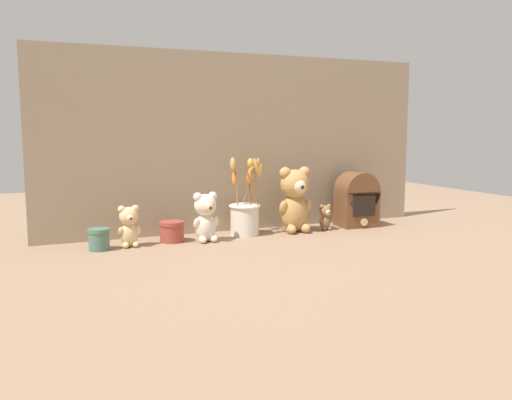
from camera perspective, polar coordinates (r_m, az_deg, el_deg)
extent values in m
plane|color=#8E7056|center=(2.18, 0.21, -3.84)|extent=(4.00, 4.00, 0.00)
cube|color=gray|center=(2.29, -1.46, 6.01)|extent=(1.70, 0.02, 0.74)
ellipsoid|color=tan|center=(2.27, 4.07, -1.39)|extent=(0.12, 0.10, 0.16)
sphere|color=tan|center=(2.25, 4.10, 1.69)|extent=(0.12, 0.12, 0.12)
sphere|color=#D1B289|center=(2.21, 4.61, 1.39)|extent=(0.06, 0.06, 0.06)
sphere|color=black|center=(2.19, 4.89, 1.36)|extent=(0.02, 0.02, 0.02)
sphere|color=tan|center=(2.27, 5.11, 2.92)|extent=(0.05, 0.05, 0.05)
sphere|color=tan|center=(2.23, 3.10, 2.86)|extent=(0.05, 0.05, 0.05)
ellipsoid|color=tan|center=(2.28, 5.43, -0.66)|extent=(0.04, 0.05, 0.07)
ellipsoid|color=tan|center=(2.23, 2.91, -0.81)|extent=(0.04, 0.05, 0.07)
ellipsoid|color=tan|center=(2.26, 5.17, -2.96)|extent=(0.04, 0.06, 0.04)
ellipsoid|color=tan|center=(2.23, 3.70, -3.07)|extent=(0.04, 0.06, 0.04)
ellipsoid|color=beige|center=(2.08, -5.33, -2.88)|extent=(0.09, 0.07, 0.11)
sphere|color=beige|center=(2.07, -5.36, -0.54)|extent=(0.08, 0.08, 0.08)
sphere|color=#D1B289|center=(2.04, -5.02, -0.79)|extent=(0.04, 0.04, 0.04)
sphere|color=black|center=(2.02, -4.83, -0.83)|extent=(0.01, 0.01, 0.01)
sphere|color=beige|center=(2.07, -4.59, 0.42)|extent=(0.03, 0.03, 0.03)
sphere|color=beige|center=(2.05, -6.16, 0.32)|extent=(0.03, 0.03, 0.03)
ellipsoid|color=beige|center=(2.09, -4.29, -2.30)|extent=(0.03, 0.04, 0.05)
ellipsoid|color=beige|center=(2.06, -6.26, -2.47)|extent=(0.03, 0.04, 0.05)
ellipsoid|color=beige|center=(2.07, -4.49, -4.07)|extent=(0.03, 0.05, 0.03)
ellipsoid|color=beige|center=(2.06, -5.64, -4.18)|extent=(0.03, 0.05, 0.03)
ellipsoid|color=#DBBC84|center=(2.04, -13.20, -3.59)|extent=(0.07, 0.06, 0.09)
sphere|color=#DBBC84|center=(2.02, -13.26, -1.67)|extent=(0.07, 0.07, 0.07)
sphere|color=#D1B289|center=(2.00, -13.11, -1.89)|extent=(0.03, 0.03, 0.03)
sphere|color=black|center=(1.99, -13.03, -1.93)|extent=(0.01, 0.01, 0.01)
sphere|color=#DBBC84|center=(2.03, -12.60, -0.88)|extent=(0.03, 0.03, 0.03)
sphere|color=#DBBC84|center=(2.02, -13.97, -0.96)|extent=(0.03, 0.03, 0.03)
ellipsoid|color=#DBBC84|center=(2.04, -12.33, -3.12)|extent=(0.02, 0.03, 0.04)
ellipsoid|color=#DBBC84|center=(2.02, -14.05, -3.24)|extent=(0.02, 0.03, 0.04)
ellipsoid|color=#DBBC84|center=(2.03, -12.57, -4.58)|extent=(0.02, 0.04, 0.02)
ellipsoid|color=#DBBC84|center=(2.02, -13.56, -4.65)|extent=(0.02, 0.04, 0.02)
ellipsoid|color=olive|center=(2.33, 7.28, -2.37)|extent=(0.05, 0.04, 0.06)
sphere|color=olive|center=(2.32, 7.30, -1.15)|extent=(0.05, 0.05, 0.05)
sphere|color=beige|center=(2.31, 7.55, -1.29)|extent=(0.02, 0.02, 0.02)
sphere|color=black|center=(2.30, 7.69, -1.31)|extent=(0.01, 0.01, 0.01)
sphere|color=olive|center=(2.33, 7.68, -0.65)|extent=(0.02, 0.02, 0.02)
sphere|color=olive|center=(2.31, 6.94, -0.71)|extent=(0.02, 0.02, 0.02)
ellipsoid|color=olive|center=(2.34, 7.80, -2.07)|extent=(0.01, 0.02, 0.03)
ellipsoid|color=olive|center=(2.31, 6.87, -2.15)|extent=(0.01, 0.02, 0.03)
ellipsoid|color=olive|center=(2.33, 7.73, -2.98)|extent=(0.02, 0.03, 0.02)
ellipsoid|color=olive|center=(2.32, 7.19, -3.03)|extent=(0.02, 0.03, 0.02)
cylinder|color=silver|center=(2.20, -1.19, -2.09)|extent=(0.12, 0.12, 0.13)
torus|color=silver|center=(2.19, -1.20, -0.64)|extent=(0.13, 0.13, 0.01)
cylinder|color=olive|center=(2.18, -0.18, 1.71)|extent=(0.02, 0.03, 0.17)
ellipsoid|color=tan|center=(2.17, 0.24, 3.91)|extent=(0.03, 0.03, 0.04)
cylinder|color=olive|center=(2.22, -0.85, 1.03)|extent=(0.03, 0.03, 0.11)
ellipsoid|color=#C65B28|center=(2.23, -0.69, 2.44)|extent=(0.04, 0.04, 0.06)
cylinder|color=olive|center=(2.18, -2.04, 0.89)|extent=(0.01, 0.02, 0.11)
ellipsoid|color=orange|center=(2.17, -2.29, 2.27)|extent=(0.03, 0.03, 0.06)
cylinder|color=olive|center=(2.21, -0.21, 1.35)|extent=(0.02, 0.06, 0.13)
ellipsoid|color=gold|center=(2.22, 0.32, 3.09)|extent=(0.04, 0.05, 0.07)
cylinder|color=olive|center=(2.23, -0.75, 1.39)|extent=(0.05, 0.04, 0.13)
ellipsoid|color=tan|center=(2.25, -0.51, 3.13)|extent=(0.04, 0.04, 0.05)
cylinder|color=olive|center=(2.14, -0.43, 1.53)|extent=(0.06, 0.02, 0.16)
ellipsoid|color=gold|center=(2.10, 0.03, 3.67)|extent=(0.04, 0.02, 0.06)
cylinder|color=olive|center=(2.16, -0.75, 0.93)|extent=(0.02, 0.01, 0.11)
ellipsoid|color=orange|center=(2.15, -0.65, 2.40)|extent=(0.03, 0.03, 0.06)
cylinder|color=olive|center=(2.16, -0.69, 1.68)|extent=(0.02, 0.01, 0.17)
ellipsoid|color=gold|center=(2.15, -0.59, 3.91)|extent=(0.03, 0.03, 0.04)
cylinder|color=olive|center=(2.16, -2.08, 1.61)|extent=(0.01, 0.03, 0.16)
ellipsoid|color=tan|center=(2.15, -2.42, 3.76)|extent=(0.03, 0.04, 0.06)
cube|color=brown|center=(2.44, 10.52, -0.89)|extent=(0.17, 0.13, 0.16)
cylinder|color=brown|center=(2.43, 10.57, 0.96)|extent=(0.17, 0.13, 0.17)
cube|color=black|center=(2.38, 11.34, -0.65)|extent=(0.11, 0.01, 0.09)
cylinder|color=#D6BC7A|center=(2.39, 11.31, -2.30)|extent=(0.03, 0.01, 0.03)
cylinder|color=#993D33|center=(2.10, -8.83, -3.50)|extent=(0.09, 0.09, 0.06)
cylinder|color=#993D33|center=(2.09, -8.85, -2.43)|extent=(0.10, 0.10, 0.01)
cylinder|color=#47705B|center=(2.01, -16.19, -4.20)|extent=(0.07, 0.07, 0.06)
cylinder|color=#47705B|center=(2.00, -16.23, -3.11)|extent=(0.08, 0.08, 0.01)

